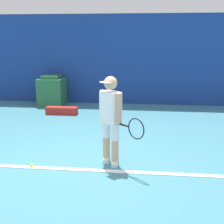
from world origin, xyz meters
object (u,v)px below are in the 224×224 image
at_px(tennis_player, 111,117).
at_px(equipment_bag, 62,111).
at_px(tennis_ball, 32,165).
at_px(covered_chair, 52,91).

distance_m(tennis_player, equipment_bag, 3.82).
distance_m(tennis_player, tennis_ball, 1.55).
distance_m(tennis_ball, covered_chair, 4.89).
bearing_deg(equipment_bag, tennis_ball, -82.38).
distance_m(covered_chair, equipment_bag, 1.36).
xyz_separation_m(tennis_ball, equipment_bag, (-0.48, 3.59, 0.07)).
bearing_deg(covered_chair, tennis_player, -61.64).
xyz_separation_m(tennis_player, equipment_bag, (-1.78, 3.30, -0.72)).
height_order(tennis_ball, equipment_bag, equipment_bag).
bearing_deg(equipment_bag, covered_chair, 118.29).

